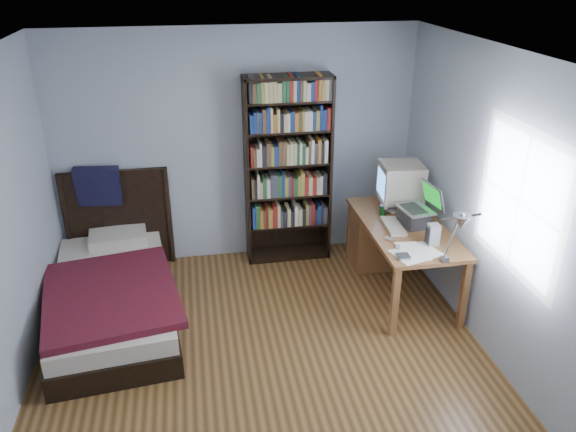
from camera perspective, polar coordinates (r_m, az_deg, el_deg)
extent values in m
plane|color=#503617|center=(4.77, -2.09, -15.70)|extent=(4.20, 4.20, 0.00)
plane|color=white|center=(3.67, -2.72, 15.41)|extent=(4.20, 4.20, 0.00)
cube|color=#9FADBA|center=(6.00, -5.20, 6.85)|extent=(3.80, 0.04, 2.50)
cube|color=#9FADBA|center=(4.69, 21.31, -0.20)|extent=(0.04, 4.20, 2.50)
cube|color=white|center=(4.49, 22.51, 1.30)|extent=(0.01, 1.14, 1.14)
cube|color=white|center=(4.48, 22.44, 1.29)|extent=(0.01, 1.00, 1.00)
cube|color=brown|center=(5.56, 11.75, -1.11)|extent=(0.75, 1.51, 0.04)
cube|color=brown|center=(5.06, 10.79, -8.60)|extent=(0.06, 0.06, 0.69)
cube|color=brown|center=(5.31, 17.43, -7.66)|extent=(0.06, 0.06, 0.69)
cube|color=brown|center=(6.22, 6.35, -1.56)|extent=(0.06, 0.06, 0.69)
cube|color=brown|center=(6.42, 11.93, -1.08)|extent=(0.06, 0.06, 0.69)
cube|color=brown|center=(6.17, 9.69, -2.01)|extent=(0.69, 0.40, 0.68)
cube|color=#BDB39D|center=(5.92, 10.98, 1.00)|extent=(0.28, 0.25, 0.03)
cylinder|color=#BDB39D|center=(5.90, 11.01, 1.40)|extent=(0.10, 0.10, 0.06)
cube|color=#BDB39D|center=(5.83, 11.47, 3.42)|extent=(0.44, 0.42, 0.38)
cube|color=#BFB49F|center=(5.76, 9.59, 3.31)|extent=(0.07, 0.40, 0.40)
cube|color=#4483F5|center=(5.76, 9.45, 3.30)|extent=(0.04, 0.30, 0.26)
cube|color=#2D2D30|center=(5.55, 12.71, -0.15)|extent=(0.27, 0.30, 0.16)
cube|color=#B2B2B7|center=(5.51, 12.79, 0.68)|extent=(0.31, 0.38, 0.02)
cube|color=#2D2D30|center=(5.50, 12.61, 0.77)|extent=(0.21, 0.29, 0.00)
cube|color=#B2B2B7|center=(5.52, 14.49, 2.03)|extent=(0.13, 0.35, 0.25)
cube|color=#0CBF26|center=(5.52, 14.39, 2.03)|extent=(0.10, 0.29, 0.19)
cube|color=#99999E|center=(4.98, 15.60, -4.23)|extent=(0.07, 0.06, 0.04)
cylinder|color=#99999E|center=(4.82, 16.25, -2.21)|extent=(0.02, 0.16, 0.43)
cylinder|color=#99999E|center=(4.47, 17.08, -0.13)|extent=(0.18, 0.35, 0.21)
cone|color=#99999E|center=(4.28, 17.19, -0.63)|extent=(0.13, 0.13, 0.11)
cube|color=#BFB49F|center=(5.48, 10.65, -1.00)|extent=(0.19, 0.41, 0.04)
cube|color=gray|center=(5.21, 14.52, -1.84)|extent=(0.10, 0.10, 0.20)
cylinder|color=#083C1A|center=(5.70, 9.59, 0.56)|extent=(0.06, 0.06, 0.11)
ellipsoid|color=silver|center=(5.79, 10.54, 0.49)|extent=(0.06, 0.11, 0.04)
cube|color=#B2B2B7|center=(5.24, 10.27, -2.30)|extent=(0.09, 0.10, 0.02)
cube|color=gray|center=(5.11, 11.09, -3.11)|extent=(0.07, 0.09, 0.02)
cube|color=gray|center=(4.96, 11.63, -4.07)|extent=(0.11, 0.11, 0.02)
cube|color=black|center=(5.93, -4.22, 4.27)|extent=(0.03, 0.30, 2.03)
cube|color=black|center=(6.08, 4.10, 4.79)|extent=(0.03, 0.30, 2.03)
cube|color=black|center=(5.72, -0.01, 13.97)|extent=(0.91, 0.30, 0.03)
cube|color=black|center=(6.40, -0.01, -3.73)|extent=(0.91, 0.30, 0.06)
cube|color=black|center=(6.12, -0.24, 5.00)|extent=(0.91, 0.02, 2.03)
cube|color=olive|center=(5.96, 0.02, 4.75)|extent=(0.83, 0.22, 1.83)
cube|color=black|center=(5.58, -17.20, -8.77)|extent=(1.26, 2.20, 0.22)
cube|color=beige|center=(5.48, -17.45, -7.12)|extent=(1.21, 2.13, 0.16)
cube|color=maroon|center=(5.20, -17.56, -7.59)|extent=(1.33, 1.54, 0.07)
cube|color=beige|center=(6.12, -16.86, -2.14)|extent=(0.61, 0.43, 0.12)
cube|color=black|center=(6.25, -16.83, -0.29)|extent=(1.11, 0.05, 1.10)
cylinder|color=black|center=(6.33, -21.55, -0.72)|extent=(0.06, 0.06, 1.10)
cylinder|color=black|center=(6.19, -12.03, -0.01)|extent=(0.06, 0.06, 1.10)
cube|color=black|center=(6.09, -18.71, 2.88)|extent=(0.46, 0.20, 0.43)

